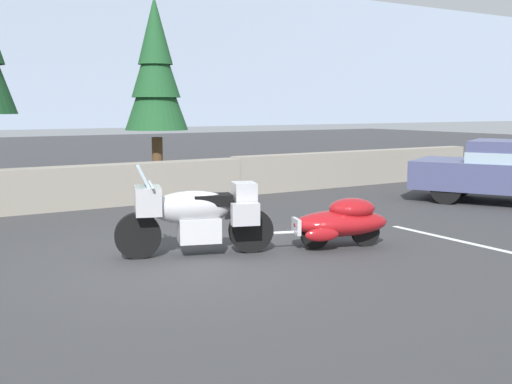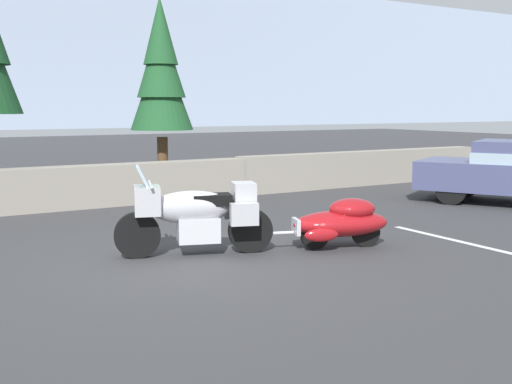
# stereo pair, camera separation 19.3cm
# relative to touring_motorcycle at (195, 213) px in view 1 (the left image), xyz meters

# --- Properties ---
(ground_plane) EXTENTS (80.00, 80.00, 0.00)m
(ground_plane) POSITION_rel_touring_motorcycle_xyz_m (-0.38, -0.20, -0.62)
(ground_plane) COLOR #38383A
(stone_guard_wall) EXTENTS (24.00, 0.57, 0.94)m
(stone_guard_wall) POSITION_rel_touring_motorcycle_xyz_m (-0.57, 5.15, -0.16)
(stone_guard_wall) COLOR gray
(stone_guard_wall) RESTS_ON ground
(touring_motorcycle) EXTENTS (2.24, 1.17, 1.33)m
(touring_motorcycle) POSITION_rel_touring_motorcycle_xyz_m (0.00, 0.00, 0.00)
(touring_motorcycle) COLOR black
(touring_motorcycle) RESTS_ON ground
(car_shaped_trailer) EXTENTS (2.20, 1.14, 0.76)m
(car_shaped_trailer) POSITION_rel_touring_motorcycle_xyz_m (2.14, -0.71, -0.21)
(car_shaped_trailer) COLOR black
(car_shaped_trailer) RESTS_ON ground
(pine_tree_secondary) EXTENTS (1.56, 1.56, 4.85)m
(pine_tree_secondary) POSITION_rel_touring_motorcycle_xyz_m (2.19, 6.56, 2.41)
(pine_tree_secondary) COLOR brown
(pine_tree_secondary) RESTS_ON ground
(parking_stripe_marker) EXTENTS (0.12, 3.60, 0.01)m
(parking_stripe_marker) POSITION_rel_touring_motorcycle_xyz_m (4.06, -1.70, -0.62)
(parking_stripe_marker) COLOR silver
(parking_stripe_marker) RESTS_ON ground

